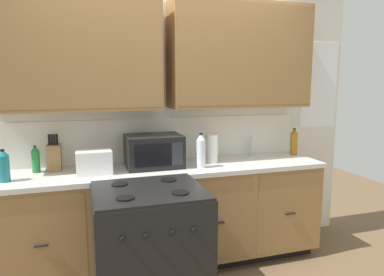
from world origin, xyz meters
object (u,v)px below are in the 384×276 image
(toaster, at_px, (94,162))
(paper_towel_roll, at_px, (212,148))
(knife_block, at_px, (54,157))
(bottle_green, at_px, (36,159))
(microwave, at_px, (154,151))
(bottle_clear, at_px, (201,151))
(stove_range, at_px, (150,253))
(bottle_amber, at_px, (294,142))
(bottle_teal, at_px, (4,166))

(toaster, relative_size, paper_towel_roll, 1.08)
(knife_block, relative_size, bottle_green, 1.39)
(microwave, height_order, knife_block, knife_block)
(knife_block, relative_size, bottle_clear, 1.02)
(bottle_green, bearing_deg, bottle_clear, -11.07)
(stove_range, relative_size, bottle_green, 4.25)
(toaster, xyz_separation_m, bottle_amber, (1.97, 0.17, 0.04))
(bottle_amber, relative_size, bottle_green, 1.23)
(bottle_teal, bearing_deg, bottle_clear, -1.32)
(knife_block, height_order, bottle_green, knife_block)
(stove_range, relative_size, microwave, 1.98)
(microwave, relative_size, bottle_green, 2.15)
(bottle_green, bearing_deg, paper_towel_roll, -3.60)
(paper_towel_roll, bearing_deg, bottle_teal, -175.53)
(microwave, xyz_separation_m, bottle_clear, (0.38, -0.16, 0.01))
(toaster, height_order, paper_towel_roll, paper_towel_roll)
(stove_range, bearing_deg, knife_block, 129.16)
(paper_towel_roll, relative_size, bottle_teal, 1.05)
(knife_block, distance_m, bottle_amber, 2.28)
(toaster, relative_size, knife_block, 0.90)
(bottle_clear, bearing_deg, paper_towel_roll, 46.20)
(microwave, height_order, bottle_green, microwave)
(stove_range, distance_m, paper_towel_roll, 1.15)
(microwave, bearing_deg, stove_range, -104.60)
(paper_towel_roll, bearing_deg, bottle_green, 176.40)
(paper_towel_roll, height_order, bottle_clear, bottle_clear)
(microwave, xyz_separation_m, bottle_amber, (1.46, 0.07, -0.01))
(microwave, distance_m, paper_towel_roll, 0.54)
(bottle_teal, bearing_deg, microwave, 6.25)
(paper_towel_roll, distance_m, bottle_amber, 0.92)
(microwave, relative_size, toaster, 1.71)
(stove_range, distance_m, bottle_amber, 1.89)
(bottle_clear, bearing_deg, bottle_amber, 12.24)
(toaster, height_order, knife_block, knife_block)
(bottle_amber, distance_m, bottle_clear, 1.11)
(paper_towel_roll, bearing_deg, knife_block, 175.22)
(toaster, height_order, bottle_green, bottle_green)
(stove_range, xyz_separation_m, paper_towel_roll, (0.72, 0.68, 0.59))
(bottle_clear, height_order, bottle_teal, bottle_clear)
(stove_range, xyz_separation_m, toaster, (-0.33, 0.57, 0.55))
(paper_towel_roll, height_order, bottle_amber, bottle_amber)
(microwave, bearing_deg, bottle_teal, -173.75)
(knife_block, bearing_deg, bottle_amber, -1.20)
(knife_block, bearing_deg, bottle_clear, -13.22)
(stove_range, relative_size, paper_towel_roll, 3.65)
(bottle_amber, distance_m, bottle_teal, 2.63)
(bottle_green, relative_size, bottle_teal, 0.90)
(stove_range, height_order, bottle_clear, bottle_clear)
(toaster, bearing_deg, knife_block, 144.74)
(knife_block, xyz_separation_m, bottle_clear, (1.20, -0.28, 0.03))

